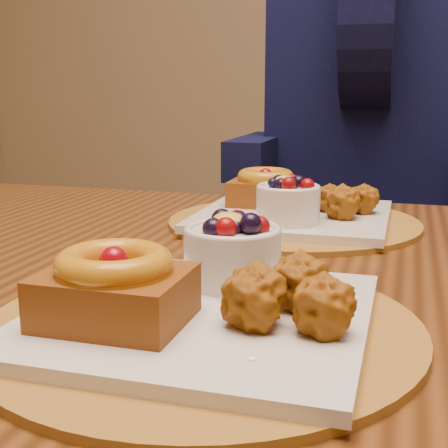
% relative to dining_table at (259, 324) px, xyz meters
% --- Properties ---
extents(dining_table, '(1.60, 0.90, 0.76)m').
position_rel_dining_table_xyz_m(dining_table, '(0.00, 0.00, 0.00)').
color(dining_table, '#3A1D0A').
rests_on(dining_table, ground).
extents(place_setting_near, '(0.38, 0.38, 0.09)m').
position_rel_dining_table_xyz_m(place_setting_near, '(-0.00, -0.21, 0.10)').
color(place_setting_near, '#613412').
rests_on(place_setting_near, dining_table).
extents(place_setting_far, '(0.38, 0.38, 0.09)m').
position_rel_dining_table_xyz_m(place_setting_far, '(-0.00, 0.22, 0.10)').
color(place_setting_far, '#613412').
rests_on(place_setting_far, dining_table).
extents(chair_far, '(0.49, 0.49, 0.81)m').
position_rel_dining_table_xyz_m(chair_far, '(0.05, 0.83, -0.23)').
color(chair_far, black).
rests_on(chair_far, ground).
extents(diner, '(0.54, 0.51, 0.88)m').
position_rel_dining_table_xyz_m(diner, '(0.07, 0.77, 0.26)').
color(diner, black).
rests_on(diner, ground).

